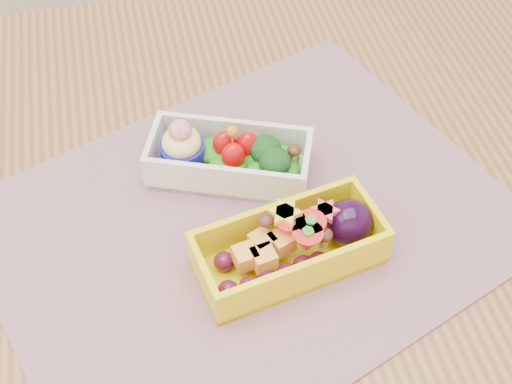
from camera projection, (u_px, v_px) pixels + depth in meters
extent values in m
cube|color=brown|center=(279.00, 222.00, 0.69)|extent=(1.20, 0.80, 0.04)
cylinder|color=brown|center=(507.00, 152.00, 1.27)|extent=(0.06, 0.06, 0.71)
cube|color=gray|center=(250.00, 222.00, 0.66)|extent=(0.59, 0.52, 0.00)
cube|color=silver|center=(229.00, 158.00, 0.69)|extent=(0.18, 0.13, 0.04)
ellipsoid|color=green|center=(230.00, 162.00, 0.69)|extent=(0.16, 0.11, 0.02)
cylinder|color=#171392|center=(183.00, 155.00, 0.69)|extent=(0.05, 0.05, 0.03)
sphere|color=red|center=(180.00, 131.00, 0.66)|extent=(0.02, 0.02, 0.02)
ellipsoid|color=#B40608|center=(225.00, 144.00, 0.68)|extent=(0.02, 0.02, 0.03)
ellipsoid|color=#B40608|center=(233.00, 156.00, 0.67)|extent=(0.02, 0.02, 0.03)
ellipsoid|color=#B40608|center=(247.00, 145.00, 0.68)|extent=(0.02, 0.02, 0.03)
sphere|color=orange|center=(232.00, 131.00, 0.66)|extent=(0.01, 0.01, 0.01)
ellipsoid|color=black|center=(266.00, 150.00, 0.68)|extent=(0.03, 0.03, 0.03)
ellipsoid|color=black|center=(275.00, 162.00, 0.67)|extent=(0.03, 0.03, 0.03)
ellipsoid|color=#3F2111|center=(294.00, 150.00, 0.67)|extent=(0.01, 0.01, 0.01)
cube|color=yellow|center=(289.00, 248.00, 0.61)|extent=(0.18, 0.11, 0.05)
ellipsoid|color=#4E0E28|center=(256.00, 269.00, 0.61)|extent=(0.10, 0.06, 0.02)
cube|color=orange|center=(263.00, 250.00, 0.60)|extent=(0.05, 0.04, 0.02)
cone|color=red|center=(289.00, 228.00, 0.61)|extent=(0.03, 0.03, 0.03)
cone|color=red|center=(310.00, 231.00, 0.61)|extent=(0.03, 0.03, 0.03)
cone|color=red|center=(307.00, 242.00, 0.60)|extent=(0.03, 0.03, 0.03)
cylinder|color=yellow|center=(285.00, 213.00, 0.60)|extent=(0.03, 0.03, 0.01)
cylinder|color=#E53F5B|center=(325.00, 211.00, 0.61)|extent=(0.03, 0.03, 0.01)
ellipsoid|color=#3F2111|center=(265.00, 231.00, 0.61)|extent=(0.02, 0.02, 0.01)
ellipsoid|color=#3F2111|center=(324.00, 240.00, 0.61)|extent=(0.02, 0.02, 0.01)
ellipsoid|color=black|center=(348.00, 223.00, 0.63)|extent=(0.05, 0.04, 0.05)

